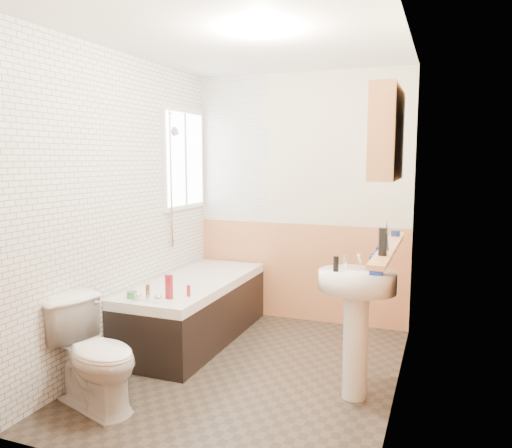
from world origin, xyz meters
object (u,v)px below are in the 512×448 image
Objects in this scene: toilet at (95,355)px; pine_shelf at (389,248)px; bathtub at (195,308)px; medicine_cabinet at (387,134)px; sink at (356,308)px.

pine_shelf is at bearing -48.55° from toilet.
pine_shelf reaches higher than bathtub.
toilet is 1.15× the size of medicine_cabinet.
toilet is at bearing -150.77° from sink.
sink is 1.18m from medicine_cabinet.
medicine_cabinet is (-0.03, -0.09, 0.74)m from pine_shelf.
sink reaches higher than toilet.
sink is at bearing -175.76° from pine_shelf.
medicine_cabinet is at bearing -21.77° from bathtub.
toilet reaches higher than bathtub.
medicine_cabinet reaches higher than toilet.
sink is at bearing -21.53° from bathtub.
bathtub is at bearing 162.58° from sink.
pine_shelf is (1.80, 0.76, 0.71)m from toilet.
bathtub is 2.41m from medicine_cabinet.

